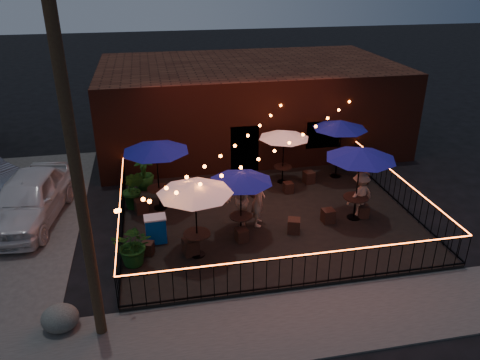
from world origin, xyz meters
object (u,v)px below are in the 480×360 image
(cafe_table_0, at_px, (195,189))
(cooler, at_px, (156,229))
(utility_pole, at_px, (79,187))
(cafe_table_5, at_px, (340,125))
(cafe_table_3, at_px, (284,135))
(cafe_table_2, at_px, (241,178))
(boulder, at_px, (60,318))
(cafe_table_1, at_px, (156,147))
(cafe_table_4, at_px, (361,154))

(cafe_table_0, height_order, cooler, cafe_table_0)
(utility_pole, relative_size, cafe_table_5, 2.97)
(cafe_table_0, bearing_deg, cafe_table_5, 36.49)
(cafe_table_0, bearing_deg, cafe_table_3, 48.96)
(utility_pole, bearing_deg, cafe_table_2, 40.47)
(cooler, bearing_deg, cafe_table_3, 31.69)
(cafe_table_5, bearing_deg, boulder, -144.72)
(cafe_table_3, distance_m, cafe_table_5, 2.37)
(cafe_table_2, height_order, cafe_table_3, cafe_table_2)
(cafe_table_1, distance_m, cafe_table_4, 6.96)
(cooler, bearing_deg, boulder, -128.40)
(cafe_table_4, bearing_deg, cafe_table_2, -175.55)
(utility_pole, xyz_separation_m, cafe_table_5, (9.06, 7.40, -1.60))
(cafe_table_4, height_order, cafe_table_5, cafe_table_4)
(cafe_table_0, xyz_separation_m, cafe_table_2, (1.53, 0.91, -0.20))
(cafe_table_5, height_order, cooler, cafe_table_5)
(cafe_table_1, distance_m, cooler, 2.98)
(cooler, height_order, boulder, cooler)
(cafe_table_3, relative_size, cafe_table_5, 0.83)
(utility_pole, distance_m, cafe_table_0, 4.13)
(cafe_table_0, height_order, boulder, cafe_table_0)
(cafe_table_1, distance_m, boulder, 6.66)
(cafe_table_4, bearing_deg, cafe_table_1, 162.72)
(cafe_table_1, bearing_deg, cafe_table_4, -17.28)
(utility_pole, relative_size, cooler, 8.87)
(cafe_table_1, xyz_separation_m, boulder, (-2.68, -5.70, -2.17))
(utility_pole, height_order, cooler, utility_pole)
(cafe_table_2, xyz_separation_m, cafe_table_5, (4.83, 3.79, 0.19))
(cafe_table_2, bearing_deg, cooler, 177.51)
(cafe_table_3, xyz_separation_m, cafe_table_5, (2.36, 0.11, 0.21))
(utility_pole, height_order, cafe_table_0, utility_pole)
(cafe_table_2, height_order, cafe_table_4, cafe_table_4)
(cafe_table_5, distance_m, cooler, 8.60)
(utility_pole, bearing_deg, cafe_table_5, 39.26)
(cafe_table_5, relative_size, cooler, 2.98)
(cafe_table_3, height_order, boulder, cafe_table_3)
(cafe_table_1, distance_m, cafe_table_2, 3.49)
(cafe_table_4, height_order, cooler, cafe_table_4)
(cafe_table_4, bearing_deg, utility_pole, -154.80)
(cafe_table_2, height_order, boulder, cafe_table_2)
(cafe_table_4, relative_size, cooler, 2.91)
(cafe_table_3, relative_size, cooler, 2.47)
(cafe_table_2, relative_size, cafe_table_4, 0.95)
(cafe_table_1, bearing_deg, cafe_table_3, 14.57)
(cafe_table_2, distance_m, cooler, 3.18)
(cafe_table_0, xyz_separation_m, cooler, (-1.21, 1.03, -1.80))
(cafe_table_0, height_order, cafe_table_3, cafe_table_0)
(utility_pole, distance_m, cafe_table_2, 5.84)
(cafe_table_0, bearing_deg, cafe_table_1, 106.75)
(cafe_table_3, relative_size, cafe_table_4, 0.85)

